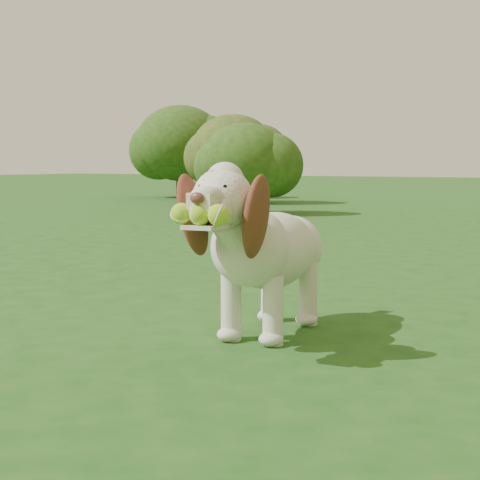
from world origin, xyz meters
The scene contains 5 objects.
ground centered at (0.00, 0.00, 0.00)m, with size 80.00×80.00×0.00m, color #1A4915.
dog centered at (0.01, 0.33, 0.45)m, with size 0.52×1.30×0.84m.
shrub_a centered at (-4.54, 7.56, 0.88)m, with size 1.44×1.44×1.49m.
shrub_g centered at (-8.84, 11.59, 1.30)m, with size 2.13×2.13×2.21m.
shrub_e centered at (-6.47, 10.23, 1.08)m, with size 1.78×1.78×1.84m.
Camera 1 is at (1.77, -2.69, 0.84)m, focal length 55.00 mm.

